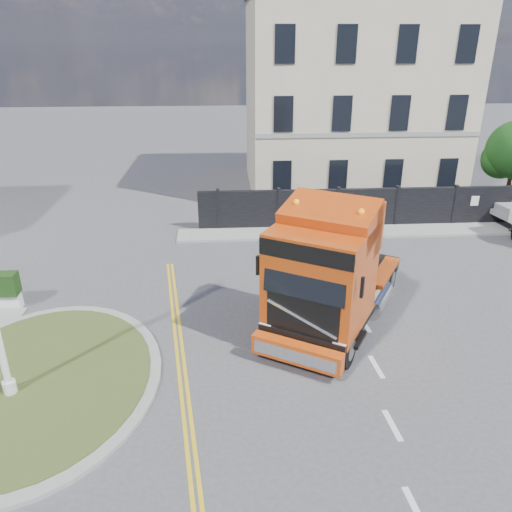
{
  "coord_description": "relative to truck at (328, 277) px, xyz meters",
  "views": [
    {
      "loc": [
        -1.64,
        -14.66,
        8.84
      ],
      "look_at": [
        -0.61,
        1.44,
        1.8
      ],
      "focal_mm": 35.0,
      "sensor_mm": 36.0,
      "label": 1
    }
  ],
  "objects": [
    {
      "name": "pavement_far",
      "position": [
        4.47,
        8.81,
        -1.9
      ],
      "size": [
        20.0,
        1.6,
        0.12
      ],
      "primitive_type": "cube",
      "color": "gray",
      "rests_on": "ground"
    },
    {
      "name": "truck",
      "position": [
        0.0,
        0.0,
        0.0
      ],
      "size": [
        6.05,
        7.66,
        4.37
      ],
      "rotation": [
        0.0,
        0.0,
        -0.53
      ],
      "color": "black",
      "rests_on": "ground"
    },
    {
      "name": "ground",
      "position": [
        -1.53,
        0.71,
        -1.96
      ],
      "size": [
        120.0,
        120.0,
        0.0
      ],
      "primitive_type": "plane",
      "color": "#424244",
      "rests_on": "ground"
    },
    {
      "name": "hoarding_fence",
      "position": [
        5.02,
        9.71,
        -0.96
      ],
      "size": [
        18.8,
        0.25,
        2.0
      ],
      "color": "black",
      "rests_on": "ground"
    },
    {
      "name": "traffic_island",
      "position": [
        -8.53,
        -2.29,
        -1.88
      ],
      "size": [
        6.8,
        6.8,
        0.17
      ],
      "color": "gray",
      "rests_on": "ground"
    },
    {
      "name": "tree",
      "position": [
        12.85,
        12.81,
        1.09
      ],
      "size": [
        3.2,
        3.2,
        4.8
      ],
      "color": "#382619",
      "rests_on": "ground"
    },
    {
      "name": "georgian_building",
      "position": [
        4.47,
        17.21,
        3.81
      ],
      "size": [
        12.3,
        10.3,
        12.8
      ],
      "color": "beige",
      "rests_on": "ground"
    }
  ]
}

